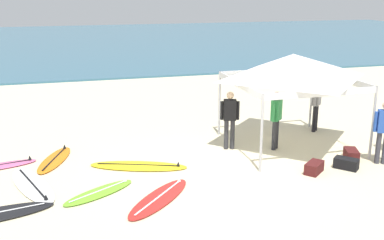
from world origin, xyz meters
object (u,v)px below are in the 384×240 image
at_px(surfboard_pink, 1,166).
at_px(person_blue, 384,128).
at_px(person_grey, 316,102).
at_px(surfboard_red, 159,198).
at_px(surfboard_lime, 99,192).
at_px(surfboard_orange, 55,160).
at_px(surfboard_yellow, 139,166).
at_px(canopy_tent, 293,66).
at_px(gear_bag_near_tent, 314,168).
at_px(gear_bag_by_pole, 346,163).
at_px(gear_bag_on_sand, 351,154).
at_px(surfboard_white, 33,185).
at_px(person_black, 230,116).
at_px(person_green, 276,116).

height_order(surfboard_pink, person_blue, person_blue).
bearing_deg(person_grey, surfboard_red, -148.46).
bearing_deg(surfboard_lime, person_blue, -0.83).
bearing_deg(surfboard_orange, surfboard_pink, -176.11).
bearing_deg(surfboard_yellow, canopy_tent, 6.00).
xyz_separation_m(person_grey, person_blue, (0.18, -3.11, 0.00)).
xyz_separation_m(surfboard_orange, gear_bag_near_tent, (6.37, -2.67, 0.10)).
distance_m(gear_bag_by_pole, gear_bag_on_sand, 0.77).
distance_m(person_grey, gear_bag_on_sand, 2.79).
relative_size(surfboard_orange, person_grey, 1.24).
bearing_deg(surfboard_orange, surfboard_lime, -67.92).
bearing_deg(surfboard_white, person_black, 13.17).
height_order(surfboard_white, gear_bag_near_tent, gear_bag_near_tent).
relative_size(person_green, person_blue, 1.00).
distance_m(gear_bag_near_tent, gear_bag_on_sand, 1.60).
bearing_deg(surfboard_yellow, gear_bag_on_sand, -9.91).
bearing_deg(surfboard_pink, gear_bag_on_sand, -12.19).
bearing_deg(gear_bag_on_sand, person_green, 140.69).
relative_size(surfboard_red, person_black, 1.25).
relative_size(surfboard_red, gear_bag_by_pole, 3.57).
height_order(surfboard_pink, person_grey, person_grey).
bearing_deg(person_green, canopy_tent, 14.15).
xyz_separation_m(surfboard_orange, person_green, (6.20, -0.73, 0.95)).
bearing_deg(person_green, person_black, 164.01).
xyz_separation_m(surfboard_lime, surfboard_orange, (-1.00, 2.46, -0.00)).
distance_m(canopy_tent, person_black, 2.28).
relative_size(canopy_tent, gear_bag_near_tent, 5.61).
xyz_separation_m(surfboard_orange, person_grey, (8.24, 0.55, 0.95)).
distance_m(person_green, gear_bag_near_tent, 2.13).
bearing_deg(gear_bag_by_pole, person_blue, 3.79).
relative_size(surfboard_lime, person_blue, 1.09).
distance_m(surfboard_white, surfboard_red, 3.14).
relative_size(person_grey, gear_bag_near_tent, 2.85).
bearing_deg(surfboard_white, person_grey, 13.97).
height_order(canopy_tent, surfboard_white, canopy_tent).
relative_size(surfboard_lime, surfboard_pink, 1.00).
height_order(person_blue, gear_bag_by_pole, person_blue).
height_order(surfboard_lime, surfboard_red, same).
distance_m(person_grey, person_black, 3.44).
xyz_separation_m(person_blue, gear_bag_by_pole, (-1.09, -0.07, -0.85)).
xyz_separation_m(surfboard_white, surfboard_pink, (-0.85, 1.54, 0.00)).
bearing_deg(gear_bag_near_tent, person_black, 122.12).
xyz_separation_m(canopy_tent, surfboard_yellow, (-4.57, -0.48, -2.35)).
height_order(surfboard_yellow, person_grey, person_grey).
height_order(surfboard_lime, gear_bag_near_tent, gear_bag_near_tent).
relative_size(surfboard_pink, person_blue, 1.09).
bearing_deg(surfboard_orange, gear_bag_on_sand, -14.83).
bearing_deg(person_green, gear_bag_on_sand, -39.31).
bearing_deg(gear_bag_near_tent, surfboard_white, 171.35).
relative_size(canopy_tent, surfboard_pink, 1.80).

